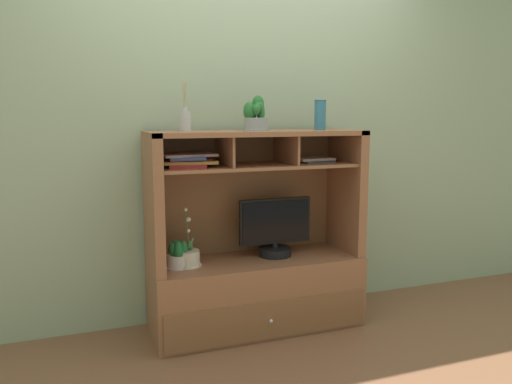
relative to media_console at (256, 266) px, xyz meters
name	(u,v)px	position (x,y,z in m)	size (l,w,h in m)	color
floor_plane	(256,327)	(0.00, -0.01, -0.41)	(6.00, 6.00, 0.02)	brown
back_wall	(242,111)	(0.00, 0.27, 1.00)	(6.00, 0.02, 2.80)	#97AB8A
media_console	(256,266)	(0.00, 0.00, 0.00)	(1.36, 0.53, 1.28)	brown
tv_monitor	(275,232)	(0.14, 0.01, 0.22)	(0.49, 0.22, 0.38)	black
potted_orchid	(188,258)	(-0.45, -0.02, 0.11)	(0.17, 0.17, 0.36)	beige
potted_fern	(178,256)	(-0.51, -0.03, 0.12)	(0.15, 0.15, 0.17)	beige
magazine_stack_left	(187,160)	(-0.44, 0.00, 0.71)	(0.36, 0.31, 0.08)	#AD262C
magazine_stack_centre	(312,160)	(0.41, 0.03, 0.68)	(0.27, 0.31, 0.03)	#3A3C40
diffuser_bottle	(185,120)	(-0.44, 0.02, 0.94)	(0.07, 0.07, 0.29)	#B3B4B3
potted_succulent	(256,117)	(0.00, 0.00, 0.96)	(0.17, 0.17, 0.22)	gray
ceramic_vase	(320,115)	(0.44, -0.01, 0.97)	(0.08, 0.08, 0.20)	teal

